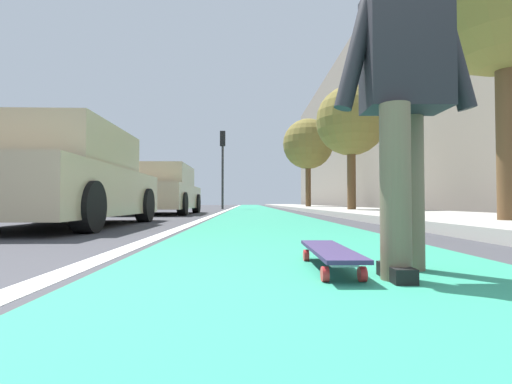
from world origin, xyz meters
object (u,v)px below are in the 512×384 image
at_px(skateboard, 330,252).
at_px(parked_car_near, 61,180).
at_px(skater_person, 404,87).
at_px(street_tree_mid, 351,121).
at_px(parked_car_mid, 161,191).
at_px(street_tree_far, 308,144).
at_px(traffic_light, 223,155).

relative_size(skateboard, parked_car_near, 0.21).
height_order(skater_person, street_tree_mid, street_tree_mid).
relative_size(skater_person, parked_car_mid, 0.38).
distance_m(street_tree_mid, street_tree_far, 8.52).
relative_size(parked_car_near, street_tree_far, 0.82).
bearing_deg(skater_person, street_tree_mid, -14.27).
distance_m(skater_person, parked_car_near, 5.18).
distance_m(traffic_light, street_tree_mid, 9.43).
bearing_deg(traffic_light, street_tree_mid, -150.37).
distance_m(skateboard, traffic_light, 18.35).
bearing_deg(traffic_light, parked_car_mid, 171.34).
xyz_separation_m(traffic_light, street_tree_mid, (-8.20, -4.66, 0.06)).
bearing_deg(skateboard, parked_car_near, 41.65).
xyz_separation_m(traffic_light, street_tree_far, (0.30, -4.66, 0.64)).
relative_size(skateboard, street_tree_far, 0.17).
relative_size(parked_car_mid, street_tree_mid, 1.05).
bearing_deg(street_tree_far, parked_car_mid, 146.08).
bearing_deg(parked_car_near, street_tree_far, -22.49).
bearing_deg(skateboard, street_tree_mid, -16.34).
xyz_separation_m(parked_car_mid, street_tree_mid, (0.38, -5.97, 2.25)).
height_order(skateboard, skater_person, skater_person).
relative_size(street_tree_mid, street_tree_far, 0.83).
distance_m(skater_person, traffic_light, 18.43).
height_order(parked_car_near, parked_car_mid, parked_car_mid).
bearing_deg(traffic_light, parked_car_near, 174.31).
relative_size(skateboard, traffic_light, 0.20).
distance_m(parked_car_near, street_tree_mid, 9.02).
bearing_deg(skateboard, street_tree_far, -8.95).
xyz_separation_m(parked_car_near, street_tree_mid, (6.24, -6.10, 2.26)).
xyz_separation_m(parked_car_mid, street_tree_far, (8.87, -5.97, 2.84)).
bearing_deg(skateboard, skater_person, -113.33).
distance_m(parked_car_near, parked_car_mid, 5.86).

